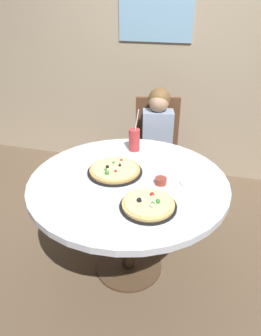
{
  "coord_description": "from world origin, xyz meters",
  "views": [
    {
      "loc": [
        0.46,
        -1.54,
        1.73
      ],
      "look_at": [
        0.0,
        0.05,
        0.8
      ],
      "focal_mm": 32.58,
      "sensor_mm": 36.0,
      "label": 1
    }
  ],
  "objects_px": {
    "chair_wooden": "(157,145)",
    "soda_cup": "(134,140)",
    "pizza_veggie": "(115,170)",
    "diner_child": "(157,158)",
    "sauce_bowl": "(161,181)",
    "plate_small": "(195,182)",
    "pizza_cheese": "(148,205)",
    "dining_table": "(128,192)"
  },
  "relations": [
    {
      "from": "pizza_cheese",
      "to": "plate_small",
      "type": "relative_size",
      "value": 1.7
    },
    {
      "from": "sauce_bowl",
      "to": "chair_wooden",
      "type": "bearing_deg",
      "value": 102.51
    },
    {
      "from": "chair_wooden",
      "to": "pizza_veggie",
      "type": "distance_m",
      "value": 0.99
    },
    {
      "from": "pizza_veggie",
      "to": "pizza_cheese",
      "type": "relative_size",
      "value": 1.14
    },
    {
      "from": "dining_table",
      "to": "soda_cup",
      "type": "height_order",
      "value": "soda_cup"
    },
    {
      "from": "dining_table",
      "to": "pizza_cheese",
      "type": "relative_size",
      "value": 4.0
    },
    {
      "from": "chair_wooden",
      "to": "soda_cup",
      "type": "height_order",
      "value": "soda_cup"
    },
    {
      "from": "chair_wooden",
      "to": "diner_child",
      "type": "height_order",
      "value": "diner_child"
    },
    {
      "from": "sauce_bowl",
      "to": "plate_small",
      "type": "height_order",
      "value": "sauce_bowl"
    },
    {
      "from": "chair_wooden",
      "to": "pizza_veggie",
      "type": "height_order",
      "value": "chair_wooden"
    },
    {
      "from": "chair_wooden",
      "to": "dining_table",
      "type": "bearing_deg",
      "value": -88.81
    },
    {
      "from": "soda_cup",
      "to": "plate_small",
      "type": "bearing_deg",
      "value": -35.43
    },
    {
      "from": "pizza_veggie",
      "to": "chair_wooden",
      "type": "bearing_deg",
      "value": 85.03
    },
    {
      "from": "soda_cup",
      "to": "sauce_bowl",
      "type": "relative_size",
      "value": 4.38
    },
    {
      "from": "dining_table",
      "to": "diner_child",
      "type": "xyz_separation_m",
      "value": [
        0.02,
        0.83,
        -0.17
      ]
    },
    {
      "from": "diner_child",
      "to": "pizza_cheese",
      "type": "relative_size",
      "value": 3.53
    },
    {
      "from": "dining_table",
      "to": "diner_child",
      "type": "distance_m",
      "value": 0.85
    },
    {
      "from": "chair_wooden",
      "to": "diner_child",
      "type": "relative_size",
      "value": 0.88
    },
    {
      "from": "diner_child",
      "to": "pizza_veggie",
      "type": "relative_size",
      "value": 3.09
    },
    {
      "from": "pizza_cheese",
      "to": "soda_cup",
      "type": "relative_size",
      "value": 1.0
    },
    {
      "from": "chair_wooden",
      "to": "sauce_bowl",
      "type": "xyz_separation_m",
      "value": [
        0.22,
        -1.01,
        0.24
      ]
    },
    {
      "from": "sauce_bowl",
      "to": "plate_small",
      "type": "distance_m",
      "value": 0.21
    },
    {
      "from": "soda_cup",
      "to": "sauce_bowl",
      "type": "xyz_separation_m",
      "value": [
        0.28,
        -0.4,
        -0.06
      ]
    },
    {
      "from": "pizza_veggie",
      "to": "sauce_bowl",
      "type": "height_order",
      "value": "pizza_veggie"
    },
    {
      "from": "pizza_veggie",
      "to": "plate_small",
      "type": "distance_m",
      "value": 0.5
    },
    {
      "from": "diner_child",
      "to": "dining_table",
      "type": "bearing_deg",
      "value": -91.2
    },
    {
      "from": "dining_table",
      "to": "sauce_bowl",
      "type": "distance_m",
      "value": 0.23
    },
    {
      "from": "diner_child",
      "to": "plate_small",
      "type": "bearing_deg",
      "value": -63.5
    },
    {
      "from": "plate_small",
      "to": "diner_child",
      "type": "bearing_deg",
      "value": 116.5
    },
    {
      "from": "chair_wooden",
      "to": "soda_cup",
      "type": "relative_size",
      "value": 3.1
    },
    {
      "from": "pizza_cheese",
      "to": "sauce_bowl",
      "type": "xyz_separation_m",
      "value": [
        0.02,
        0.25,
        0.0
      ]
    },
    {
      "from": "soda_cup",
      "to": "chair_wooden",
      "type": "bearing_deg",
      "value": 85.05
    },
    {
      "from": "pizza_veggie",
      "to": "diner_child",
      "type": "bearing_deg",
      "value": 81.14
    },
    {
      "from": "pizza_veggie",
      "to": "sauce_bowl",
      "type": "relative_size",
      "value": 5.01
    },
    {
      "from": "dining_table",
      "to": "pizza_cheese",
      "type": "bearing_deg",
      "value": -53.53
    },
    {
      "from": "soda_cup",
      "to": "plate_small",
      "type": "xyz_separation_m",
      "value": [
        0.47,
        -0.33,
        -0.08
      ]
    },
    {
      "from": "dining_table",
      "to": "sauce_bowl",
      "type": "relative_size",
      "value": 17.5
    },
    {
      "from": "diner_child",
      "to": "pizza_veggie",
      "type": "height_order",
      "value": "diner_child"
    },
    {
      "from": "chair_wooden",
      "to": "soda_cup",
      "type": "distance_m",
      "value": 0.68
    },
    {
      "from": "diner_child",
      "to": "pizza_veggie",
      "type": "bearing_deg",
      "value": -98.86
    },
    {
      "from": "diner_child",
      "to": "sauce_bowl",
      "type": "relative_size",
      "value": 15.46
    },
    {
      "from": "pizza_veggie",
      "to": "pizza_cheese",
      "type": "bearing_deg",
      "value": -46.09
    }
  ]
}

